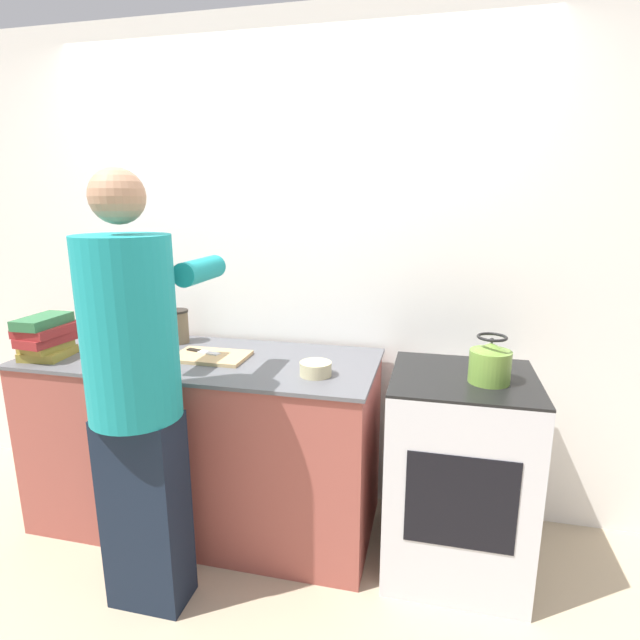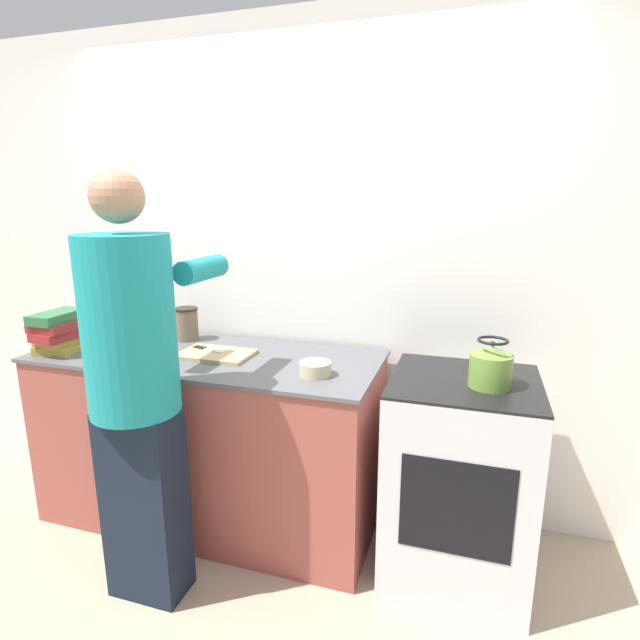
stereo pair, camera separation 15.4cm
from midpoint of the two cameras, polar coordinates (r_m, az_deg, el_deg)
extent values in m
plane|color=tan|center=(2.62, -6.57, -26.49)|extent=(12.00, 12.00, 0.00)
cube|color=white|center=(2.73, -0.87, 5.58)|extent=(8.00, 0.05, 2.60)
cube|color=#9E4C42|center=(2.76, -10.78, -13.15)|extent=(1.74, 0.69, 0.90)
cube|color=#56565B|center=(2.59, -11.22, -4.08)|extent=(1.77, 0.71, 0.02)
cube|color=silver|center=(2.44, 17.35, -17.03)|extent=(0.62, 0.60, 0.92)
cube|color=black|center=(2.25, 18.19, -6.66)|extent=(0.62, 0.60, 0.01)
cube|color=black|center=(2.17, 17.36, -19.88)|extent=(0.43, 0.01, 0.41)
cube|color=black|center=(2.35, -17.47, -19.38)|extent=(0.32, 0.20, 0.85)
cylinder|color=teal|center=(2.05, -19.00, -0.66)|extent=(0.35, 0.35, 0.71)
sphere|color=#A87A5B|center=(1.99, -20.11, 13.13)|extent=(0.20, 0.20, 0.20)
cylinder|color=teal|center=(2.34, -17.92, 5.83)|extent=(0.10, 0.30, 0.10)
cylinder|color=teal|center=(2.18, -11.41, 5.70)|extent=(0.10, 0.30, 0.10)
cube|color=tan|center=(2.55, -10.13, -3.88)|extent=(0.36, 0.24, 0.02)
cube|color=silver|center=(2.58, -10.30, -3.46)|extent=(0.13, 0.06, 0.01)
cube|color=black|center=(2.64, -11.88, -3.12)|extent=(0.08, 0.05, 0.01)
cylinder|color=olive|center=(2.18, 20.85, -5.45)|extent=(0.17, 0.17, 0.14)
cone|color=olive|center=(2.15, 21.04, -3.28)|extent=(0.14, 0.14, 0.03)
sphere|color=black|center=(2.14, 21.10, -2.57)|extent=(0.02, 0.02, 0.02)
torus|color=black|center=(2.14, 21.13, -2.22)|extent=(0.12, 0.12, 0.01)
cylinder|color=#9E4738|center=(2.87, -18.84, -1.92)|extent=(0.12, 0.12, 0.07)
cylinder|color=#C6B789|center=(2.24, 1.43, -5.61)|extent=(0.14, 0.14, 0.06)
cylinder|color=#756047|center=(2.86, -13.50, -0.57)|extent=(0.12, 0.12, 0.17)
cylinder|color=#28231E|center=(2.84, -13.60, 1.23)|extent=(0.13, 0.13, 0.01)
cube|color=olive|center=(2.87, -26.05, -2.88)|extent=(0.22, 0.23, 0.04)
cube|color=olive|center=(2.86, -26.21, -2.16)|extent=(0.18, 0.23, 0.03)
cube|color=maroon|center=(2.84, -26.11, -1.42)|extent=(0.18, 0.28, 0.04)
cube|color=maroon|center=(2.85, -26.09, -0.49)|extent=(0.20, 0.29, 0.04)
cube|color=#2D663D|center=(2.83, -26.50, 0.34)|extent=(0.15, 0.27, 0.05)
camera|label=1|loc=(0.08, -88.00, 0.48)|focal=28.00mm
camera|label=2|loc=(0.08, 92.00, -0.48)|focal=28.00mm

